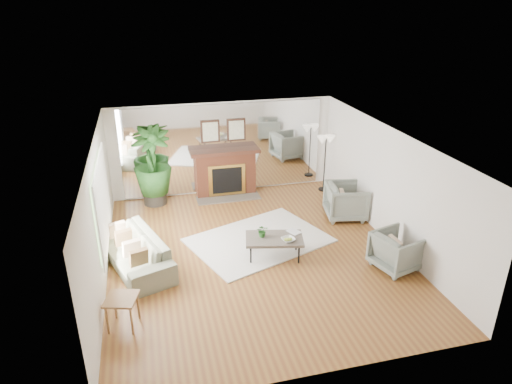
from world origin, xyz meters
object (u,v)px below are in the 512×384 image
object	(u,v)px
armchair_front	(397,251)
fireplace	(226,171)
sofa	(135,251)
potted_ficus	(152,164)
coffee_table	(274,239)
floor_lamp	(326,144)
side_table	(122,303)
armchair_back	(346,201)

from	to	relation	value
armchair_front	fireplace	bearing A→B (deg)	14.13
sofa	potted_ficus	xyz separation A→B (m)	(0.53, 2.97, 0.76)
coffee_table	armchair_front	size ratio (longest dim) A/B	1.52
fireplace	potted_ficus	size ratio (longest dim) A/B	1.01
fireplace	sofa	xyz separation A→B (m)	(-2.45, -3.13, -0.33)
coffee_table	floor_lamp	xyz separation A→B (m)	(2.35, 3.13, 0.91)
fireplace	coffee_table	world-z (taller)	fireplace
side_table	coffee_table	bearing A→B (deg)	26.09
armchair_back	coffee_table	bearing A→B (deg)	132.68
coffee_table	floor_lamp	bearing A→B (deg)	53.09
potted_ficus	armchair_back	bearing A→B (deg)	-23.70
coffee_table	side_table	bearing A→B (deg)	-153.91
side_table	potted_ficus	bearing A→B (deg)	81.38
floor_lamp	sofa	bearing A→B (deg)	-152.02
side_table	floor_lamp	world-z (taller)	floor_lamp
armchair_back	fireplace	bearing A→B (deg)	61.10
coffee_table	armchair_front	xyz separation A→B (m)	(2.25, -0.97, -0.04)
sofa	potted_ficus	size ratio (longest dim) A/B	1.11
sofa	side_table	xyz separation A→B (m)	(-0.20, -1.86, 0.14)
armchair_back	side_table	world-z (taller)	armchair_back
side_table	armchair_back	bearing A→B (deg)	28.68
fireplace	floor_lamp	distance (m)	2.81
fireplace	armchair_back	xyz separation A→B (m)	(2.58, -2.13, -0.23)
fireplace	floor_lamp	bearing A→B (deg)	-8.29
armchair_front	armchair_back	bearing A→B (deg)	-15.37
fireplace	coffee_table	size ratio (longest dim) A/B	1.59
coffee_table	side_table	xyz separation A→B (m)	(-3.00, -1.47, 0.04)
armchair_front	side_table	distance (m)	5.27
floor_lamp	armchair_front	bearing A→B (deg)	-91.40
fireplace	floor_lamp	xyz separation A→B (m)	(2.70, -0.39, 0.68)
armchair_back	potted_ficus	bearing A→B (deg)	77.00
armchair_front	side_table	world-z (taller)	armchair_front
floor_lamp	side_table	bearing A→B (deg)	-139.33
potted_ficus	sofa	bearing A→B (deg)	-100.16
side_table	floor_lamp	distance (m)	7.11
sofa	floor_lamp	distance (m)	5.92
sofa	armchair_back	bearing A→B (deg)	82.39
side_table	potted_ficus	size ratio (longest dim) A/B	0.30
fireplace	armchair_front	size ratio (longest dim) A/B	2.42
fireplace	side_table	bearing A→B (deg)	-117.97
armchair_back	side_table	distance (m)	5.96
coffee_table	side_table	size ratio (longest dim) A/B	2.13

